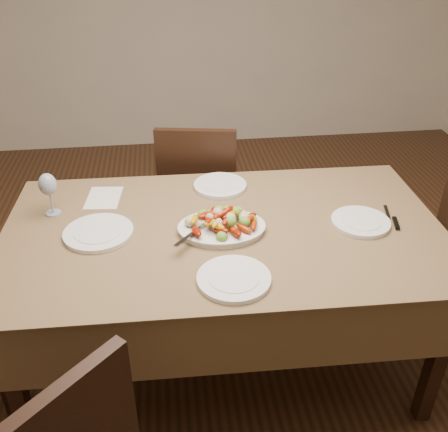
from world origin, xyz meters
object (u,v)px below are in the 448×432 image
object	(u,v)px
plate_left	(98,233)
wine_glass	(49,193)
plate_right	(360,222)
plate_far	(220,186)
chair_far	(201,194)
serving_platter	(222,229)
plate_near	(234,279)
dining_table	(224,298)

from	to	relation	value
plate_left	wine_glass	world-z (taller)	wine_glass
plate_right	plate_far	bearing A→B (deg)	144.14
chair_far	plate_right	size ratio (longest dim) A/B	3.86
serving_platter	plate_left	distance (m)	0.50
plate_near	dining_table	bearing A→B (deg)	88.71
serving_platter	wine_glass	distance (m)	0.76
dining_table	plate_left	bearing A→B (deg)	177.88
dining_table	plate_far	bearing A→B (deg)	85.82
plate_left	serving_platter	bearing A→B (deg)	-4.56
plate_far	plate_near	size ratio (longest dim) A/B	0.94
serving_platter	plate_far	size ratio (longest dim) A/B	1.39
chair_far	serving_platter	size ratio (longest dim) A/B	2.72
plate_right	plate_far	world-z (taller)	same
dining_table	plate_right	distance (m)	0.70
dining_table	plate_left	distance (m)	0.64
chair_far	serving_platter	world-z (taller)	chair_far
dining_table	serving_platter	size ratio (longest dim) A/B	5.27
wine_glass	chair_far	bearing A→B (deg)	41.34
chair_far	plate_right	world-z (taller)	chair_far
plate_left	plate_right	world-z (taller)	same
chair_far	plate_right	distance (m)	1.09
dining_table	plate_near	world-z (taller)	plate_near
plate_right	plate_near	xyz separation A→B (m)	(-0.59, -0.31, 0.00)
plate_left	dining_table	bearing A→B (deg)	-2.12
dining_table	wine_glass	bearing A→B (deg)	163.58
chair_far	wine_glass	xyz separation A→B (m)	(-0.69, -0.61, 0.39)
dining_table	chair_far	distance (m)	0.83
plate_left	wine_glass	distance (m)	0.30
chair_far	plate_left	xyz separation A→B (m)	(-0.48, -0.80, 0.29)
plate_left	plate_far	bearing A→B (deg)	32.48
chair_far	plate_near	xyz separation A→B (m)	(0.03, -1.17, 0.29)
plate_left	plate_near	bearing A→B (deg)	-35.77
plate_right	wine_glass	distance (m)	1.33
chair_far	serving_platter	xyz separation A→B (m)	(0.02, -0.84, 0.30)
wine_glass	plate_right	bearing A→B (deg)	-10.80
dining_table	chair_far	size ratio (longest dim) A/B	1.94
wine_glass	dining_table	bearing A→B (deg)	-16.42
plate_left	plate_far	xyz separation A→B (m)	(0.54, 0.34, 0.00)
serving_platter	plate_left	xyz separation A→B (m)	(-0.50, 0.04, -0.00)
chair_far	serving_platter	bearing A→B (deg)	101.60
dining_table	plate_left	xyz separation A→B (m)	(-0.51, 0.02, 0.39)
dining_table	chair_far	xyz separation A→B (m)	(-0.03, 0.82, 0.10)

